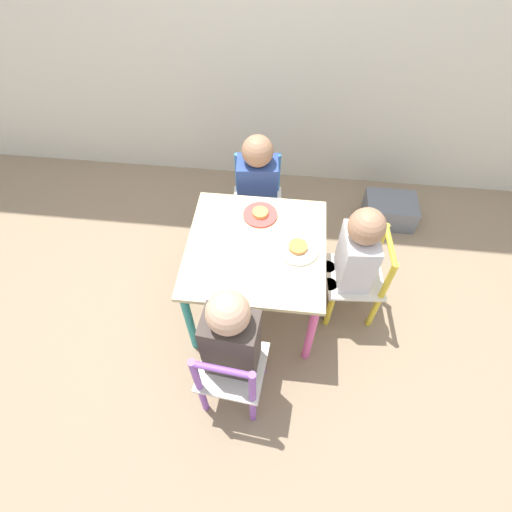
{
  "coord_description": "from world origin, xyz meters",
  "views": [
    {
      "loc": [
        0.11,
        -1.06,
        1.81
      ],
      "look_at": [
        0.0,
        0.0,
        0.4
      ],
      "focal_mm": 28.0,
      "sensor_mm": 36.0,
      "label": 1
    }
  ],
  "objects_px": {
    "chair_purple": "(231,374)",
    "child_front": "(233,339)",
    "chair_yellow": "(359,278)",
    "chair_blue": "(257,203)",
    "child_back": "(257,188)",
    "plate_back": "(260,214)",
    "plate_right": "(298,248)",
    "storage_bin": "(390,210)",
    "child_right": "(352,257)",
    "kids_table": "(256,256)"
  },
  "relations": [
    {
      "from": "chair_purple",
      "to": "child_front",
      "type": "relative_size",
      "value": 0.68
    },
    {
      "from": "chair_yellow",
      "to": "chair_blue",
      "type": "bearing_deg",
      "value": -134.6
    },
    {
      "from": "child_back",
      "to": "plate_back",
      "type": "relative_size",
      "value": 4.53
    },
    {
      "from": "plate_right",
      "to": "plate_back",
      "type": "bearing_deg",
      "value": 135.0
    },
    {
      "from": "chair_yellow",
      "to": "child_front",
      "type": "xyz_separation_m",
      "value": [
        -0.53,
        -0.46,
        0.19
      ]
    },
    {
      "from": "child_front",
      "to": "storage_bin",
      "type": "height_order",
      "value": "child_front"
    },
    {
      "from": "child_front",
      "to": "plate_right",
      "type": "bearing_deg",
      "value": -111.85
    },
    {
      "from": "child_right",
      "to": "plate_back",
      "type": "bearing_deg",
      "value": -113.48
    },
    {
      "from": "child_right",
      "to": "child_back",
      "type": "bearing_deg",
      "value": -134.62
    },
    {
      "from": "plate_right",
      "to": "chair_purple",
      "type": "bearing_deg",
      "value": -115.13
    },
    {
      "from": "kids_table",
      "to": "plate_back",
      "type": "xyz_separation_m",
      "value": [
        0.0,
        0.18,
        0.08
      ]
    },
    {
      "from": "chair_purple",
      "to": "child_right",
      "type": "height_order",
      "value": "child_right"
    },
    {
      "from": "child_right",
      "to": "child_front",
      "type": "relative_size",
      "value": 0.93
    },
    {
      "from": "chair_yellow",
      "to": "kids_table",
      "type": "bearing_deg",
      "value": -90.0
    },
    {
      "from": "child_front",
      "to": "plate_back",
      "type": "xyz_separation_m",
      "value": [
        0.04,
        0.6,
        0.05
      ]
    },
    {
      "from": "kids_table",
      "to": "plate_right",
      "type": "xyz_separation_m",
      "value": [
        0.18,
        0.0,
        0.08
      ]
    },
    {
      "from": "child_back",
      "to": "plate_back",
      "type": "xyz_separation_m",
      "value": [
        0.04,
        -0.24,
        0.07
      ]
    },
    {
      "from": "child_back",
      "to": "plate_back",
      "type": "bearing_deg",
      "value": -86.21
    },
    {
      "from": "chair_purple",
      "to": "child_front",
      "type": "bearing_deg",
      "value": -90.0
    },
    {
      "from": "plate_back",
      "to": "chair_purple",
      "type": "bearing_deg",
      "value": -94.17
    },
    {
      "from": "plate_back",
      "to": "chair_yellow",
      "type": "bearing_deg",
      "value": -16.21
    },
    {
      "from": "chair_blue",
      "to": "plate_right",
      "type": "relative_size",
      "value": 2.83
    },
    {
      "from": "kids_table",
      "to": "storage_bin",
      "type": "relative_size",
      "value": 2.03
    },
    {
      "from": "chair_blue",
      "to": "child_right",
      "type": "relative_size",
      "value": 0.73
    },
    {
      "from": "chair_purple",
      "to": "child_back",
      "type": "xyz_separation_m",
      "value": [
        0.01,
        0.9,
        0.17
      ]
    },
    {
      "from": "chair_purple",
      "to": "plate_back",
      "type": "relative_size",
      "value": 3.28
    },
    {
      "from": "chair_purple",
      "to": "plate_right",
      "type": "relative_size",
      "value": 2.83
    },
    {
      "from": "child_back",
      "to": "plate_right",
      "type": "height_order",
      "value": "child_back"
    },
    {
      "from": "kids_table",
      "to": "chair_purple",
      "type": "height_order",
      "value": "chair_purple"
    },
    {
      "from": "kids_table",
      "to": "chair_blue",
      "type": "bearing_deg",
      "value": 95.24
    },
    {
      "from": "kids_table",
      "to": "plate_right",
      "type": "bearing_deg",
      "value": 0.0
    },
    {
      "from": "kids_table",
      "to": "storage_bin",
      "type": "xyz_separation_m",
      "value": [
        0.73,
        0.67,
        -0.33
      ]
    },
    {
      "from": "plate_right",
      "to": "storage_bin",
      "type": "bearing_deg",
      "value": 50.59
    },
    {
      "from": "kids_table",
      "to": "child_front",
      "type": "distance_m",
      "value": 0.43
    },
    {
      "from": "plate_right",
      "to": "child_front",
      "type": "bearing_deg",
      "value": -117.56
    },
    {
      "from": "kids_table",
      "to": "plate_right",
      "type": "relative_size",
      "value": 3.32
    },
    {
      "from": "chair_purple",
      "to": "plate_right",
      "type": "bearing_deg",
      "value": -109.42
    },
    {
      "from": "child_front",
      "to": "storage_bin",
      "type": "relative_size",
      "value": 2.52
    },
    {
      "from": "chair_purple",
      "to": "kids_table",
      "type": "bearing_deg",
      "value": -90.0
    },
    {
      "from": "kids_table",
      "to": "child_right",
      "type": "relative_size",
      "value": 0.86
    },
    {
      "from": "chair_purple",
      "to": "child_right",
      "type": "xyz_separation_m",
      "value": [
        0.47,
        0.52,
        0.16
      ]
    },
    {
      "from": "kids_table",
      "to": "child_front",
      "type": "height_order",
      "value": "child_front"
    },
    {
      "from": "kids_table",
      "to": "plate_right",
      "type": "height_order",
      "value": "plate_right"
    },
    {
      "from": "child_right",
      "to": "plate_right",
      "type": "bearing_deg",
      "value": -86.77
    },
    {
      "from": "storage_bin",
      "to": "plate_back",
      "type": "bearing_deg",
      "value": -145.9
    },
    {
      "from": "child_back",
      "to": "plate_back",
      "type": "distance_m",
      "value": 0.26
    },
    {
      "from": "child_right",
      "to": "plate_right",
      "type": "height_order",
      "value": "child_right"
    },
    {
      "from": "chair_blue",
      "to": "child_front",
      "type": "relative_size",
      "value": 0.68
    },
    {
      "from": "chair_blue",
      "to": "chair_purple",
      "type": "bearing_deg",
      "value": -95.47
    },
    {
      "from": "child_back",
      "to": "plate_right",
      "type": "xyz_separation_m",
      "value": [
        0.22,
        -0.42,
        0.07
      ]
    }
  ]
}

